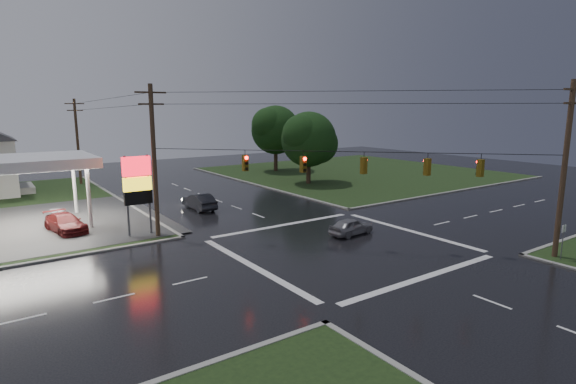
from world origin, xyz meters
TOP-DOWN VIEW (x-y plane):
  - ground at (0.00, 0.00)m, footprint 120.00×120.00m
  - grass_ne at (26.00, 26.00)m, footprint 36.00×36.00m
  - pylon_sign at (-10.50, 10.50)m, footprint 2.00×0.35m
  - utility_pole_nw at (-9.50, 9.50)m, footprint 2.20×0.32m
  - utility_pole_se at (9.50, -9.50)m, footprint 2.20×0.32m
  - utility_pole_n at (-9.50, 38.00)m, footprint 2.20×0.32m
  - traffic_signals at (0.02, -0.02)m, footprint 26.87×26.87m
  - tree_ne_near at (14.14, 21.99)m, footprint 7.99×6.80m
  - tree_ne_far at (17.15, 33.99)m, footprint 8.46×7.20m
  - car_north at (-3.23, 16.29)m, footprint 1.67×4.62m
  - car_crossing at (2.55, 1.81)m, footprint 3.83×1.80m
  - car_pump at (-14.84, 14.82)m, footprint 2.85×5.11m

SIDE VIEW (x-z plane):
  - ground at x=0.00m, z-range 0.00..0.00m
  - grass_ne at x=26.00m, z-range 0.00..0.08m
  - car_crossing at x=2.55m, z-range 0.00..1.27m
  - car_pump at x=-14.84m, z-range 0.00..1.40m
  - car_north at x=-3.23m, z-range 0.00..1.52m
  - pylon_sign at x=-10.50m, z-range 1.01..7.01m
  - utility_pole_n at x=-9.50m, z-range 0.22..10.72m
  - tree_ne_near at x=14.14m, z-range 1.07..10.05m
  - utility_pole_nw at x=-9.50m, z-range 0.22..11.22m
  - utility_pole_se at x=9.50m, z-range 0.22..11.22m
  - tree_ne_far at x=17.15m, z-range 1.28..11.08m
  - traffic_signals at x=0.02m, z-range 5.75..7.22m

